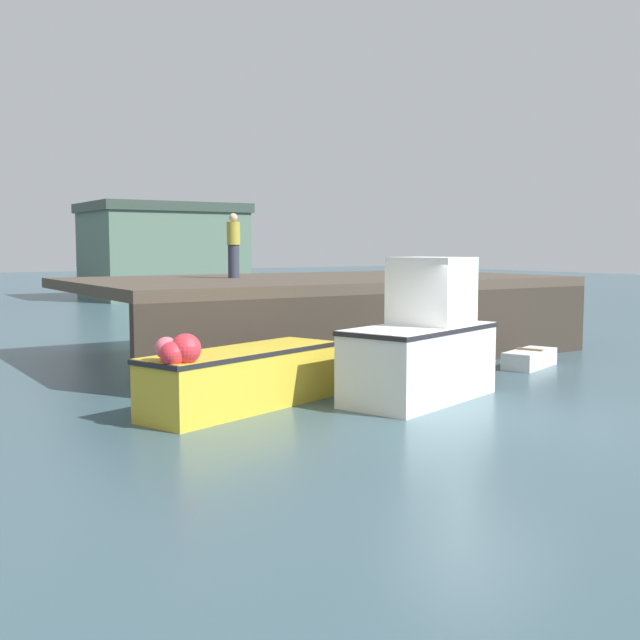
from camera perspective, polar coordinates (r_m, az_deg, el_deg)
ground at (r=13.06m, az=11.23°, el=-7.41°), size 120.00×160.00×0.10m
pier at (r=20.09m, az=0.93°, el=2.09°), size 12.56×6.97×2.01m
fishing_boat_near_left at (r=13.60m, az=-5.91°, el=-4.08°), size 4.12×2.40×1.49m
fishing_boat_near_right at (r=14.51m, az=7.44°, el=-1.88°), size 3.57×2.47×2.62m
rowboat at (r=18.93m, az=15.03°, el=-2.74°), size 1.86×1.26×0.44m
dockworker at (r=20.20m, az=-6.32°, el=5.41°), size 0.34×0.34×1.65m
warehouse at (r=43.73m, az=-11.38°, el=4.98°), size 8.11×6.16×5.12m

